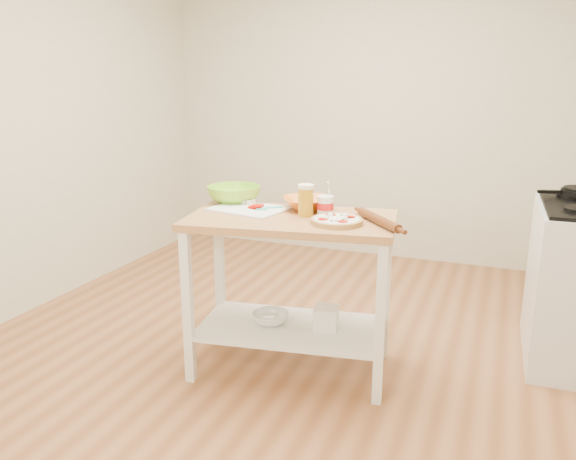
# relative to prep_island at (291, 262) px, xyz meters

# --- Properties ---
(room_shell) EXTENTS (4.04, 4.54, 2.74)m
(room_shell) POSITION_rel_prep_island_xyz_m (-0.06, 0.08, 0.70)
(room_shell) COLOR #9C6139
(room_shell) RESTS_ON ground
(prep_island) EXTENTS (1.19, 0.77, 0.90)m
(prep_island) POSITION_rel_prep_island_xyz_m (0.00, 0.00, 0.00)
(prep_island) COLOR #B37D49
(prep_island) RESTS_ON ground
(pizza) EXTENTS (0.27, 0.27, 0.04)m
(pizza) POSITION_rel_prep_island_xyz_m (0.27, -0.05, 0.27)
(pizza) COLOR tan
(pizza) RESTS_ON prep_island
(cutting_board) EXTENTS (0.45, 0.37, 0.04)m
(cutting_board) POSITION_rel_prep_island_xyz_m (-0.28, 0.06, 0.26)
(cutting_board) COLOR white
(cutting_board) RESTS_ON prep_island
(spatula) EXTENTS (0.13, 0.12, 0.01)m
(spatula) POSITION_rel_prep_island_xyz_m (-0.17, 0.08, 0.27)
(spatula) COLOR #44CAB5
(spatula) RESTS_ON cutting_board
(knife) EXTENTS (0.27, 0.08, 0.01)m
(knife) POSITION_rel_prep_island_xyz_m (-0.41, 0.14, 0.27)
(knife) COLOR silver
(knife) RESTS_ON cutting_board
(orange_bowl) EXTENTS (0.37, 0.37, 0.07)m
(orange_bowl) POSITION_rel_prep_island_xyz_m (0.02, 0.21, 0.29)
(orange_bowl) COLOR #D0661C
(orange_bowl) RESTS_ON prep_island
(green_bowl) EXTENTS (0.37, 0.37, 0.10)m
(green_bowl) POSITION_rel_prep_island_xyz_m (-0.45, 0.21, 0.30)
(green_bowl) COLOR #81C726
(green_bowl) RESTS_ON prep_island
(beer_pint) EXTENTS (0.09, 0.09, 0.17)m
(beer_pint) POSITION_rel_prep_island_xyz_m (0.07, 0.05, 0.34)
(beer_pint) COLOR #C38C16
(beer_pint) RESTS_ON prep_island
(yogurt_tub) EXTENTS (0.09, 0.09, 0.19)m
(yogurt_tub) POSITION_rel_prep_island_xyz_m (0.16, 0.09, 0.31)
(yogurt_tub) COLOR white
(yogurt_tub) RESTS_ON prep_island
(rolling_pin) EXTENTS (0.29, 0.33, 0.05)m
(rolling_pin) POSITION_rel_prep_island_xyz_m (0.48, 0.00, 0.28)
(rolling_pin) COLOR brown
(rolling_pin) RESTS_ON prep_island
(shelf_glass_bowl) EXTENTS (0.28, 0.28, 0.07)m
(shelf_glass_bowl) POSITION_rel_prep_island_xyz_m (-0.12, -0.01, -0.35)
(shelf_glass_bowl) COLOR silver
(shelf_glass_bowl) RESTS_ON prep_island
(shelf_bin) EXTENTS (0.15, 0.15, 0.13)m
(shelf_bin) POSITION_rel_prep_island_xyz_m (0.19, 0.04, -0.32)
(shelf_bin) COLOR white
(shelf_bin) RESTS_ON prep_island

